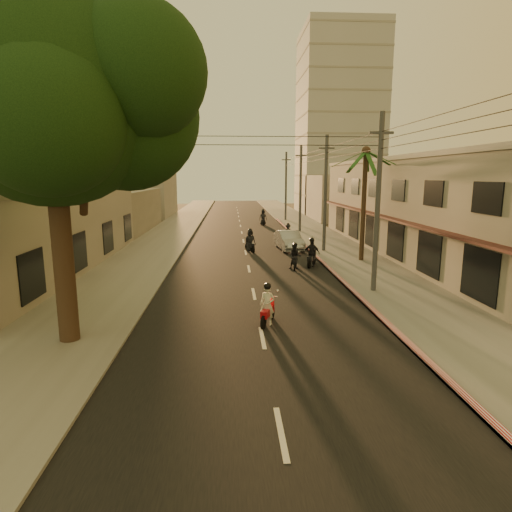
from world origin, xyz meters
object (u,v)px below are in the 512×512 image
object	(u,v)px
scooter_mid_b	(312,253)
scooter_far_c	(263,218)
scooter_red	(267,306)
scooter_far_b	(288,232)
scooter_mid_a	(295,257)
broadleaf_tree	(63,98)
scooter_far_a	(250,241)
palm_tree	(366,158)
parked_car	(289,240)

from	to	relation	value
scooter_mid_b	scooter_far_c	world-z (taller)	scooter_far_c
scooter_red	scooter_far_b	bearing A→B (deg)	101.37
scooter_mid_a	scooter_far_b	world-z (taller)	scooter_mid_a
broadleaf_tree	scooter_far_c	world-z (taller)	broadleaf_tree
scooter_far_a	scooter_far_b	world-z (taller)	scooter_far_a
broadleaf_tree	scooter_mid_a	size ratio (longest dim) A/B	6.87
broadleaf_tree	scooter_far_a	bearing A→B (deg)	68.96
palm_tree	scooter_far_c	xyz separation A→B (m)	(-5.23, 22.67, -6.26)
scooter_mid_b	scooter_far_b	size ratio (longest dim) A/B	1.20
palm_tree	scooter_red	size ratio (longest dim) A/B	4.67
palm_tree	scooter_mid_b	world-z (taller)	palm_tree
palm_tree	scooter_far_c	bearing A→B (deg)	102.98
scooter_far_b	scooter_far_c	world-z (taller)	scooter_far_c
scooter_mid_b	scooter_mid_a	bearing A→B (deg)	-125.88
scooter_mid_a	parked_car	distance (m)	7.35
scooter_mid_a	palm_tree	bearing A→B (deg)	33.70
broadleaf_tree	scooter_far_c	xyz separation A→B (m)	(9.38, 36.53, -7.59)
scooter_mid_a	scooter_far_b	distance (m)	12.75
scooter_red	scooter_far_c	world-z (taller)	scooter_far_c
scooter_mid_b	scooter_far_b	world-z (taller)	scooter_mid_b
broadleaf_tree	scooter_far_b	world-z (taller)	broadleaf_tree
scooter_red	parked_car	xyz separation A→B (m)	(3.26, 17.66, -0.02)
parked_car	scooter_mid_b	bearing A→B (deg)	-90.30
scooter_red	scooter_mid_a	xyz separation A→B (m)	(2.66, 10.33, 0.01)
scooter_mid_a	scooter_far_c	world-z (taller)	scooter_far_c
broadleaf_tree	scooter_red	distance (m)	10.43
broadleaf_tree	scooter_mid_a	distance (m)	16.93
scooter_red	scooter_far_b	distance (m)	23.35
palm_tree	scooter_red	xyz separation A→B (m)	(-7.69, -12.53, -6.37)
broadleaf_tree	scooter_mid_b	xyz separation A→B (m)	(10.79, 12.35, -7.58)
scooter_far_b	scooter_mid_a	bearing A→B (deg)	-87.15
scooter_far_b	parked_car	size ratio (longest dim) A/B	0.34
scooter_red	scooter_mid_a	distance (m)	10.67
broadleaf_tree	palm_tree	world-z (taller)	broadleaf_tree
parked_car	scooter_far_c	distance (m)	17.57
broadleaf_tree	palm_tree	bearing A→B (deg)	43.48
scooter_red	scooter_mid_a	size ratio (longest dim) A/B	1.00
scooter_far_c	scooter_far_b	bearing A→B (deg)	-81.59
palm_tree	scooter_red	distance (m)	16.02
broadleaf_tree	scooter_far_c	size ratio (longest dim) A/B	6.00
scooter_mid_b	scooter_far_a	bearing A→B (deg)	147.78
broadleaf_tree	scooter_mid_b	distance (m)	18.07
scooter_far_a	scooter_mid_a	bearing A→B (deg)	-86.55
scooter_mid_a	scooter_far_c	distance (m)	24.87
scooter_mid_a	scooter_far_c	size ratio (longest dim) A/B	0.87
scooter_red	scooter_far_a	distance (m)	16.80
scooter_red	scooter_mid_a	world-z (taller)	scooter_red
scooter_mid_b	scooter_far_a	xyz separation A→B (m)	(-3.82, 5.78, -0.03)
scooter_far_b	scooter_far_c	distance (m)	12.26
broadleaf_tree	scooter_red	bearing A→B (deg)	10.84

